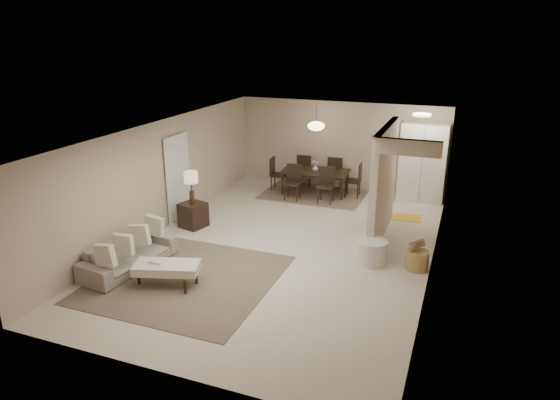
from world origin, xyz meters
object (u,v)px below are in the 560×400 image
at_px(ottoman_bench, 167,268).
at_px(side_table, 193,215).
at_px(wicker_basket, 417,260).
at_px(dining_table, 315,182).
at_px(sofa, 129,255).
at_px(pantry_cabinet, 423,163).
at_px(round_pouf, 372,252).

xyz_separation_m(ottoman_bench, side_table, (-1.00, 2.63, -0.04)).
xyz_separation_m(wicker_basket, dining_table, (-3.23, 3.81, 0.14)).
relative_size(sofa, ottoman_bench, 1.56).
height_order(pantry_cabinet, wicker_basket, pantry_cabinet).
xyz_separation_m(pantry_cabinet, sofa, (-4.80, -6.21, -0.76)).
bearing_deg(side_table, round_pouf, -5.81).
distance_m(ottoman_bench, wicker_basket, 4.72).
bearing_deg(wicker_basket, sofa, -159.41).
relative_size(sofa, round_pouf, 3.23).
bearing_deg(sofa, pantry_cabinet, -30.05).
xyz_separation_m(pantry_cabinet, wicker_basket, (0.40, -4.26, -0.86)).
bearing_deg(sofa, side_table, 6.41).
xyz_separation_m(side_table, wicker_basket, (5.15, -0.38, -0.10)).
distance_m(side_table, wicker_basket, 5.17).
bearing_deg(pantry_cabinet, round_pouf, -96.21).
height_order(side_table, dining_table, dining_table).
bearing_deg(ottoman_bench, round_pouf, 16.30).
bearing_deg(ottoman_bench, wicker_basket, 10.96).
bearing_deg(dining_table, pantry_cabinet, 5.01).
distance_m(side_table, dining_table, 3.93).
bearing_deg(wicker_basket, dining_table, 130.33).
relative_size(side_table, round_pouf, 0.95).
relative_size(side_table, dining_table, 0.31).
height_order(sofa, ottoman_bench, sofa).
bearing_deg(ottoman_bench, sofa, 146.53).
height_order(pantry_cabinet, sofa, pantry_cabinet).
bearing_deg(wicker_basket, round_pouf, -176.44).
xyz_separation_m(pantry_cabinet, ottoman_bench, (-3.75, -6.51, -0.72)).
height_order(sofa, dining_table, dining_table).
xyz_separation_m(side_table, round_pouf, (4.28, -0.44, -0.05)).
distance_m(ottoman_bench, side_table, 2.82).
xyz_separation_m(round_pouf, dining_table, (-2.37, 3.86, 0.09)).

